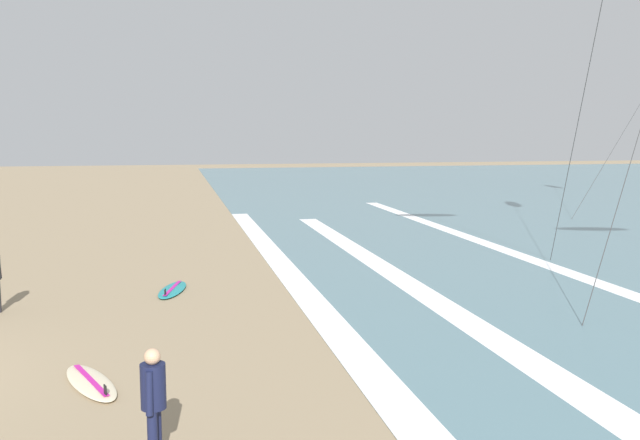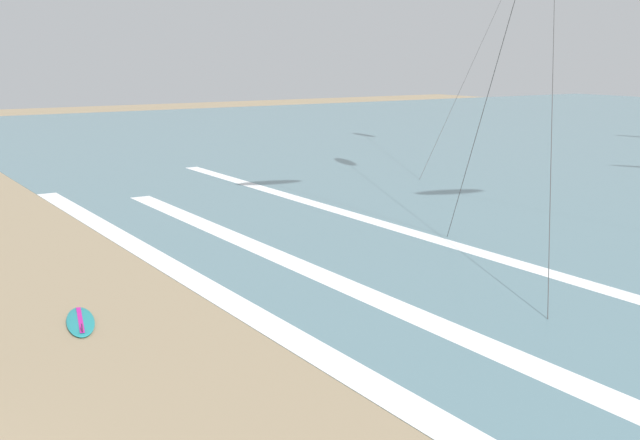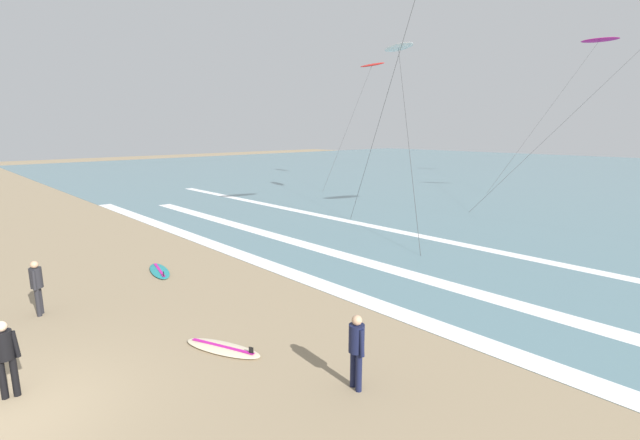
# 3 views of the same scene
# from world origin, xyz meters

# --- Properties ---
(wave_foam_shoreline) EXTENTS (51.20, 0.81, 0.01)m
(wave_foam_shoreline) POSITION_xyz_m (2.00, 9.22, 0.01)
(wave_foam_shoreline) COLOR white
(wave_foam_shoreline) RESTS_ON ocean_surface
(wave_foam_mid_break) EXTENTS (42.04, 0.83, 0.01)m
(wave_foam_mid_break) POSITION_xyz_m (0.31, 12.30, 0.01)
(wave_foam_mid_break) COLOR white
(wave_foam_mid_break) RESTS_ON ocean_surface
(surfboard_foreground_flat) EXTENTS (2.18, 1.06, 0.25)m
(surfboard_foreground_flat) POSITION_xyz_m (-6.31, 5.75, 0.05)
(surfboard_foreground_flat) COLOR teal
(surfboard_foreground_flat) RESTS_ON ground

